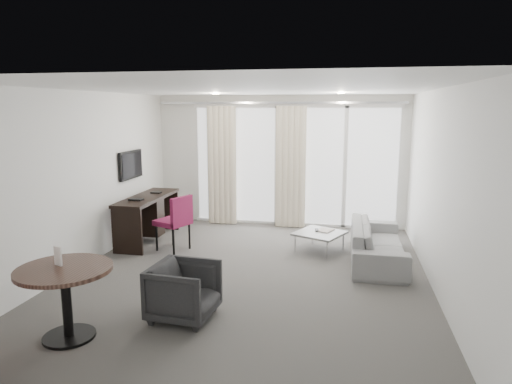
% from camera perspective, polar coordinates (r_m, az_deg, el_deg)
% --- Properties ---
extents(floor, '(5.00, 6.00, 0.00)m').
position_cam_1_polar(floor, '(6.62, -1.04, -10.35)').
color(floor, '#4F4D49').
rests_on(floor, ground).
extents(ceiling, '(5.00, 6.00, 0.00)m').
position_cam_1_polar(ceiling, '(6.19, -1.12, 12.77)').
color(ceiling, white).
rests_on(ceiling, ground).
extents(wall_left, '(0.00, 6.00, 2.60)m').
position_cam_1_polar(wall_left, '(7.23, -20.82, 1.42)').
color(wall_left, silver).
rests_on(wall_left, ground).
extents(wall_right, '(0.00, 6.00, 2.60)m').
position_cam_1_polar(wall_right, '(6.24, 21.95, 0.00)').
color(wall_right, silver).
rests_on(wall_right, ground).
extents(wall_front, '(5.00, 0.00, 2.60)m').
position_cam_1_polar(wall_front, '(3.48, -11.84, -7.33)').
color(wall_front, silver).
rests_on(wall_front, ground).
extents(window_panel, '(4.00, 0.02, 2.38)m').
position_cam_1_polar(window_panel, '(9.16, 4.79, 3.21)').
color(window_panel, white).
rests_on(window_panel, ground).
extents(window_frame, '(4.10, 0.06, 2.44)m').
position_cam_1_polar(window_frame, '(9.14, 4.78, 3.20)').
color(window_frame, white).
rests_on(window_frame, ground).
extents(curtain_left, '(0.60, 0.20, 2.38)m').
position_cam_1_polar(curtain_left, '(9.27, -4.28, 3.31)').
color(curtain_left, beige).
rests_on(curtain_left, ground).
extents(curtain_right, '(0.60, 0.20, 2.38)m').
position_cam_1_polar(curtain_right, '(9.00, 4.35, 3.09)').
color(curtain_right, beige).
rests_on(curtain_right, ground).
extents(curtain_track, '(4.80, 0.04, 0.04)m').
position_cam_1_polar(curtain_track, '(8.96, 2.85, 11.09)').
color(curtain_track, '#B2B2B7').
rests_on(curtain_track, ceiling).
extents(downlight_a, '(0.12, 0.12, 0.02)m').
position_cam_1_polar(downlight_a, '(7.96, -5.05, 12.15)').
color(downlight_a, '#FFE0B2').
rests_on(downlight_a, ceiling).
extents(downlight_b, '(0.12, 0.12, 0.02)m').
position_cam_1_polar(downlight_b, '(7.64, 10.59, 12.08)').
color(downlight_b, '#FFE0B2').
rests_on(downlight_b, ceiling).
extents(desk, '(0.54, 1.72, 0.81)m').
position_cam_1_polar(desk, '(8.38, -13.33, -3.26)').
color(desk, black).
rests_on(desk, floor).
extents(tv, '(0.05, 0.80, 0.50)m').
position_cam_1_polar(tv, '(8.45, -15.39, 3.29)').
color(tv, black).
rests_on(tv, wall_left).
extents(desk_chair, '(0.65, 0.64, 0.94)m').
position_cam_1_polar(desk_chair, '(7.74, -10.38, -3.79)').
color(desk_chair, maroon).
rests_on(desk_chair, floor).
extents(round_table, '(1.20, 1.20, 0.76)m').
position_cam_1_polar(round_table, '(5.19, -22.58, -12.70)').
color(round_table, '#38241C').
rests_on(round_table, floor).
extents(menu_card, '(0.11, 0.06, 0.20)m').
position_cam_1_polar(menu_card, '(5.16, -23.40, -8.86)').
color(menu_card, white).
rests_on(menu_card, round_table).
extents(tub_armchair, '(0.76, 0.74, 0.64)m').
position_cam_1_polar(tub_armchair, '(5.31, -8.99, -12.15)').
color(tub_armchair, '#242425').
rests_on(tub_armchair, floor).
extents(coffee_table, '(0.95, 0.95, 0.32)m').
position_cam_1_polar(coffee_table, '(7.71, 7.92, -6.15)').
color(coffee_table, gray).
rests_on(coffee_table, floor).
extents(remote, '(0.08, 0.18, 0.02)m').
position_cam_1_polar(remote, '(7.75, 7.62, -4.53)').
color(remote, black).
rests_on(remote, coffee_table).
extents(magazine, '(0.29, 0.32, 0.01)m').
position_cam_1_polar(magazine, '(7.76, 8.63, -4.52)').
color(magazine, gray).
rests_on(magazine, coffee_table).
extents(sofa, '(0.79, 2.01, 0.59)m').
position_cam_1_polar(sofa, '(7.37, 14.93, -6.12)').
color(sofa, gray).
rests_on(sofa, floor).
extents(terrace_slab, '(5.60, 3.00, 0.12)m').
position_cam_1_polar(terrace_slab, '(10.86, 5.61, -2.41)').
color(terrace_slab, '#4D4D50').
rests_on(terrace_slab, ground).
extents(rattan_chair_a, '(0.72, 0.72, 0.86)m').
position_cam_1_polar(rattan_chair_a, '(10.12, 6.95, -0.56)').
color(rattan_chair_a, brown).
rests_on(rattan_chair_a, terrace_slab).
extents(rattan_chair_b, '(0.65, 0.65, 0.85)m').
position_cam_1_polar(rattan_chair_b, '(10.71, 11.93, -0.13)').
color(rattan_chair_b, brown).
rests_on(rattan_chair_b, terrace_slab).
extents(rattan_table, '(0.51, 0.51, 0.47)m').
position_cam_1_polar(rattan_table, '(10.25, 13.80, -1.76)').
color(rattan_table, brown).
rests_on(rattan_table, terrace_slab).
extents(balustrade, '(5.50, 0.06, 1.05)m').
position_cam_1_polar(balustrade, '(12.18, 6.35, 1.66)').
color(balustrade, '#B2B2B7').
rests_on(balustrade, terrace_slab).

